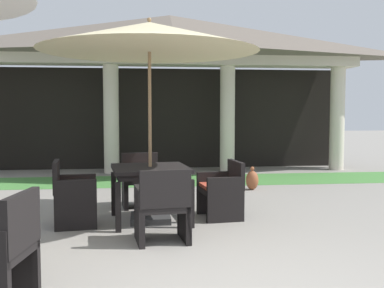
{
  "coord_description": "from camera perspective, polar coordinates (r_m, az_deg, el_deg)",
  "views": [
    {
      "loc": [
        -0.72,
        -3.33,
        1.51
      ],
      "look_at": [
        -0.03,
        2.76,
        1.06
      ],
      "focal_mm": 42.61,
      "sensor_mm": 36.0,
      "label": 1
    }
  ],
  "objects": [
    {
      "name": "background_pavilion",
      "position": [
        11.4,
        -2.81,
        11.67
      ],
      "size": [
        9.77,
        2.95,
        3.82
      ],
      "color": "beige",
      "rests_on": "ground"
    },
    {
      "name": "lawn_strip",
      "position": [
        9.91,
        -2.2,
        -4.57
      ],
      "size": [
        11.57,
        1.65,
        0.01
      ],
      "primitive_type": "cube",
      "color": "#47843D",
      "rests_on": "ground"
    },
    {
      "name": "patio_table_near_foreground",
      "position": [
        6.22,
        -5.25,
        -3.72
      ],
      "size": [
        1.11,
        1.11,
        0.75
      ],
      "rotation": [
        0.0,
        0.0,
        0.12
      ],
      "color": "black",
      "rests_on": "ground"
    },
    {
      "name": "patio_umbrella_near_foreground",
      "position": [
        6.24,
        -5.37,
        13.02
      ],
      "size": [
        2.93,
        2.93,
        2.75
      ],
      "color": "#2D2D2D",
      "rests_on": "ground"
    },
    {
      "name": "patio_chair_near_foreground_south",
      "position": [
        5.27,
        -3.71,
        -7.94
      ],
      "size": [
        0.65,
        0.6,
        0.86
      ],
      "rotation": [
        0.0,
        0.0,
        0.12
      ],
      "color": "black",
      "rests_on": "ground"
    },
    {
      "name": "patio_chair_near_foreground_east",
      "position": [
        6.48,
        3.78,
        -5.81
      ],
      "size": [
        0.6,
        0.69,
        0.8
      ],
      "rotation": [
        0.0,
        0.0,
        -4.6
      ],
      "color": "black",
      "rests_on": "ground"
    },
    {
      "name": "patio_chair_near_foreground_west",
      "position": [
        6.21,
        -14.66,
        -6.19
      ],
      "size": [
        0.6,
        0.63,
        0.86
      ],
      "rotation": [
        0.0,
        0.0,
        -1.46
      ],
      "color": "black",
      "rests_on": "ground"
    },
    {
      "name": "patio_chair_near_foreground_north",
      "position": [
        7.26,
        -6.34,
        -4.62
      ],
      "size": [
        0.66,
        0.61,
        0.83
      ],
      "rotation": [
        0.0,
        0.0,
        -3.03
      ],
      "color": "black",
      "rests_on": "ground"
    },
    {
      "name": "terracotta_urn",
      "position": [
        8.83,
        7.54,
        -4.48
      ],
      "size": [
        0.24,
        0.24,
        0.45
      ],
      "color": "brown",
      "rests_on": "ground"
    }
  ]
}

